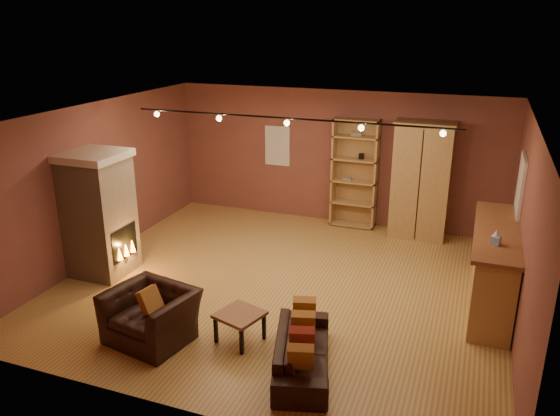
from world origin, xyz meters
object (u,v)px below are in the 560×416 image
at_px(fireplace, 100,214).
at_px(bookcase, 355,172).
at_px(armchair, 150,307).
at_px(loveseat, 303,344).
at_px(armoire, 421,180).
at_px(bar_counter, 493,267).
at_px(coffee_table, 240,317).

bearing_deg(fireplace, bookcase, 46.87).
height_order(bookcase, armchair, bookcase).
distance_m(bookcase, armchair, 5.52).
xyz_separation_m(bookcase, loveseat, (0.57, -5.17, -0.81)).
distance_m(fireplace, armoire, 6.01).
relative_size(bookcase, armchair, 1.87).
distance_m(bookcase, loveseat, 5.27).
bearing_deg(bookcase, bar_counter, -43.80).
height_order(fireplace, armchair, fireplace).
xyz_separation_m(fireplace, bookcase, (3.49, 3.73, 0.09)).
xyz_separation_m(fireplace, armoire, (4.84, 3.55, 0.11)).
bearing_deg(armchair, loveseat, 12.91).
bearing_deg(bookcase, armoire, -7.42).
height_order(armoire, armchair, armoire).
height_order(fireplace, bar_counter, fireplace).
xyz_separation_m(fireplace, bar_counter, (6.24, 1.10, -0.44)).
distance_m(armchair, coffee_table, 1.21).
relative_size(fireplace, bar_counter, 0.82).
distance_m(bookcase, coffee_table, 4.96).
bearing_deg(bookcase, armchair, -106.52).
xyz_separation_m(armchair, coffee_table, (1.14, 0.38, -0.12)).
height_order(bar_counter, armchair, bar_counter).
bearing_deg(fireplace, bar_counter, 9.96).
bearing_deg(loveseat, bar_counter, -56.36).
xyz_separation_m(loveseat, coffee_table, (-0.99, 0.30, 0.02)).
distance_m(armoire, coffee_table, 5.09).
bearing_deg(loveseat, armchair, 76.46).
xyz_separation_m(bookcase, coffee_table, (-0.42, -4.88, -0.80)).
distance_m(loveseat, coffee_table, 1.03).
distance_m(armoire, loveseat, 5.12).
height_order(armoire, bar_counter, armoire).
relative_size(armoire, loveseat, 1.34).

